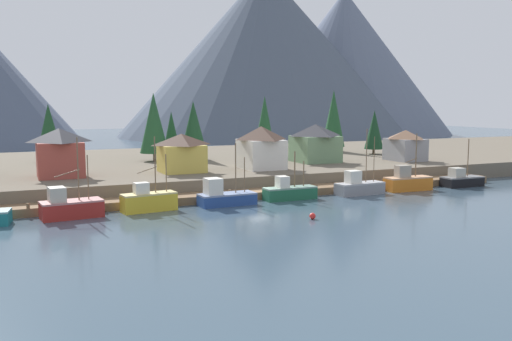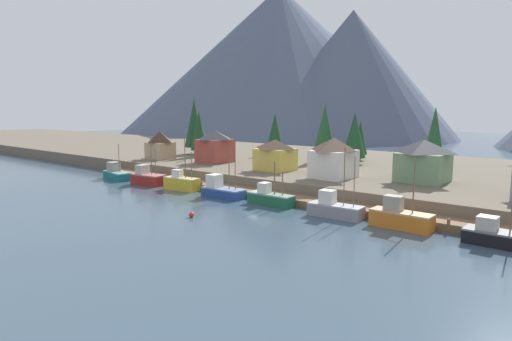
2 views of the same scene
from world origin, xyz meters
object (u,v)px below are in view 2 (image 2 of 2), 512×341
Objects in this scene: house_green at (423,160)px; house_yellow at (275,155)px; fishing_boat_grey at (334,208)px; fishing_boat_orange at (400,218)px; fishing_boat_yellow at (181,183)px; fishing_boat_red at (148,178)px; house_white at (334,157)px; house_red at (215,146)px; conifer_mid_left at (275,130)px; conifer_centre at (354,135)px; fishing_boat_teal at (116,173)px; fishing_boat_black at (497,236)px; fishing_boat_blue at (222,190)px; conifer_far_left at (325,130)px; conifer_near_right at (434,135)px; conifer_mid_right at (195,123)px; conifer_far_right at (199,131)px; channel_buoy at (191,215)px; fishing_boat_green at (270,198)px; house_tan at (160,145)px; conifer_back_right at (360,138)px.

house_green reaches higher than house_yellow.
fishing_boat_grey is 1.10× the size of fishing_boat_orange.
fishing_boat_red is at bearing 174.69° from fishing_boat_yellow.
house_yellow is (-12.56, 0.77, -0.48)m from house_white.
house_red is at bearing 161.75° from fishing_boat_orange.
fishing_boat_orange is 22.60m from house_white.
conifer_centre reaches higher than conifer_mid_left.
fishing_boat_red reaches higher than house_yellow.
fishing_boat_black is at bearing 9.40° from fishing_boat_teal.
fishing_boat_blue is at bearing -43.03° from house_red.
conifer_far_left is at bearing 176.85° from conifer_centre.
conifer_mid_right is (-54.62, -8.76, 1.30)m from conifer_near_right.
house_white reaches higher than fishing_boat_orange.
conifer_far_right is 49.06m from channel_buoy.
conifer_far_right is at bearing 149.38° from fishing_boat_green.
house_tan is at bearing 113.82° from fishing_boat_teal.
fishing_boat_red is 1.23× the size of fishing_boat_black.
fishing_boat_red is 0.65× the size of conifer_mid_right.
fishing_boat_green is 32.75m from conifer_centre.
house_red is at bearing -147.23° from conifer_centre.
house_red is 31.39m from conifer_back_right.
house_green is (-4.28, 19.46, 4.60)m from fishing_boat_orange.
fishing_boat_red is 17.62m from house_red.
fishing_boat_grey reaches higher than fishing_boat_red.
conifer_mid_right is at bearing -167.53° from conifer_far_left.
conifer_mid_right is (-42.72, 24.95, 9.18)m from fishing_boat_green.
conifer_mid_right is 1.30× the size of conifer_centre.
fishing_boat_grey is 26.22m from house_yellow.
conifer_back_right is 12.33× the size of channel_buoy.
conifer_mid_right is 54.97m from channel_buoy.
house_green is at bearing -77.89° from conifer_near_right.
conifer_centre is 44.62m from channel_buoy.
conifer_mid_right is at bearing 97.65° from house_tan.
fishing_boat_grey is at bearing -59.67° from house_white.
house_green is at bearing 127.35° from fishing_boat_black.
conifer_mid_right is 33.28m from conifer_far_left.
fishing_boat_yellow is at bearing -119.17° from house_yellow.
conifer_far_right reaches higher than conifer_centre.
fishing_boat_teal is 47.85m from conifer_centre.
house_green is 15.01m from conifer_near_right.
house_green reaches higher than fishing_boat_black.
house_yellow is (-29.54, 14.95, 4.15)m from fishing_boat_orange.
fishing_boat_orange is at bearing -1.92° from fishing_boat_blue.
house_yellow is 28.29m from channel_buoy.
conifer_mid_left is 0.94× the size of conifer_far_right.
fishing_boat_teal is 9.88m from fishing_boat_red.
fishing_boat_grey is 0.76× the size of conifer_far_left.
conifer_near_right reaches higher than fishing_boat_orange.
fishing_boat_yellow is 0.87× the size of conifer_mid_left.
conifer_centre is at bearing 26.31° from house_tan.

